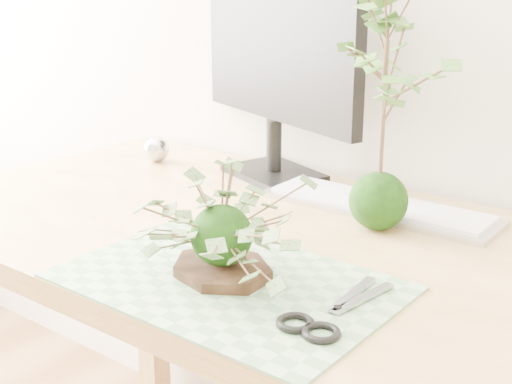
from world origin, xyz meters
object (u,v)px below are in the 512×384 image
Objects in this scene: desk at (340,302)px; keyboard at (379,206)px; maple_kokedama at (386,56)px; monitor at (277,55)px; ivy_kokedama at (221,207)px.

keyboard is (-0.05, 0.21, 0.10)m from desk.
keyboard is at bearing 102.80° from desk.
maple_kokedama is at bearing 91.79° from desk.
monitor is (-0.32, 0.15, -0.04)m from maple_kokedama.
keyboard is at bearing 84.15° from ivy_kokedama.
desk is at bearing -77.58° from keyboard.
desk is 0.54m from monitor.
keyboard is 0.37m from monitor.
keyboard is 0.92× the size of monitor.
desk is 3.38× the size of monitor.
monitor is at bearing 117.36° from ivy_kokedama.
keyboard is at bearing 116.59° from maple_kokedama.
monitor is at bearing 139.96° from desk.
desk is 3.89× the size of maple_kokedama.
maple_kokedama is at bearing -63.79° from keyboard.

